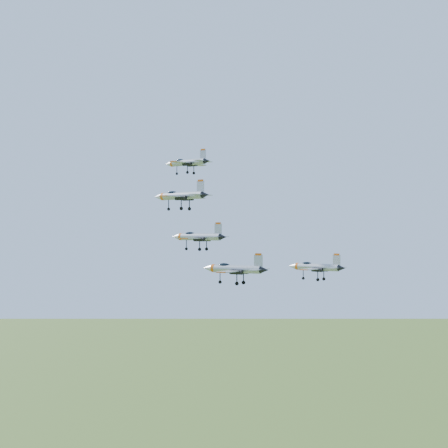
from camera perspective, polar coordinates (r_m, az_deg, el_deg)
The scene contains 5 objects.
jet_lead at distance 144.51m, azimuth -3.46°, elevation 5.64°, with size 13.18×10.90×3.52m.
jet_left_high at distance 123.80m, azimuth -2.40°, elevation -1.16°, with size 13.29×11.04×3.55m.
jet_right_high at distance 101.38m, azimuth -4.03°, elevation 2.60°, with size 11.48×9.48×3.07m.
jet_left_low at distance 122.02m, azimuth 8.35°, elevation -3.89°, with size 12.66×10.38×3.40m.
jet_right_low at distance 109.71m, azimuth 0.92°, elevation -4.11°, with size 13.26×11.08×3.55m.
Camera 1 is at (74.06, -95.69, 142.02)m, focal length 50.00 mm.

